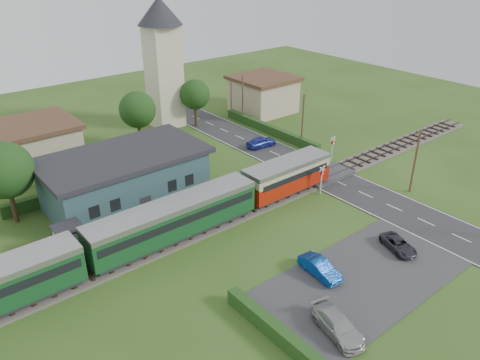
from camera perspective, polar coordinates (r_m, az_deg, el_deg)
ground at (r=46.06m, az=4.02°, el=-3.95°), size 120.00×120.00×0.00m
railway_track at (r=47.27m, az=2.38°, el=-2.88°), size 76.00×3.20×0.49m
road at (r=52.61m, az=12.05°, el=-0.34°), size 6.00×70.00×0.05m
car_park at (r=38.68m, az=14.70°, el=-11.57°), size 17.00×9.00×0.08m
crossing_deck at (r=53.64m, az=10.44°, el=0.61°), size 6.20×3.40×0.45m
platform at (r=44.59m, az=-10.14°, el=-5.14°), size 30.00×3.00×0.45m
equipment_hut at (r=41.29m, az=-20.01°, el=-6.82°), size 2.30×2.30×2.55m
station_building at (r=48.01m, az=-13.83°, el=0.28°), size 16.00×9.00×5.30m
train at (r=39.97m, az=-11.89°, el=-6.09°), size 43.20×2.90×3.40m
church_tower at (r=66.57m, az=-9.44°, el=14.94°), size 6.00×6.00×17.60m
house_west at (r=58.80m, az=-24.34°, el=3.71°), size 10.80×8.80×5.50m
house_east at (r=73.78m, az=2.86°, el=10.46°), size 8.80×8.80×5.50m
hedge_carpark at (r=32.69m, az=4.13°, el=-17.73°), size 0.80×9.00×1.20m
hedge_roadside at (r=65.16m, az=3.68°, el=6.16°), size 0.80×18.00×1.20m
hedge_station at (r=52.64m, az=-15.78°, el=-0.01°), size 22.00×0.80×1.30m
tree_a at (r=46.90m, az=-26.78°, el=1.04°), size 5.20×5.20×8.00m
tree_b at (r=60.43m, az=-12.39°, el=8.36°), size 4.60×4.60×7.34m
tree_c at (r=66.96m, az=-5.51°, el=10.32°), size 4.20×4.20×6.78m
utility_pole_b at (r=51.35m, az=20.57°, el=2.23°), size 1.40×0.22×7.00m
utility_pole_c at (r=60.14m, az=7.65°, el=7.26°), size 1.40×0.22×7.00m
utility_pole_d at (r=68.47m, az=0.32°, el=9.92°), size 1.40×0.22×7.00m
crossing_signal_near at (r=48.93m, az=9.94°, el=0.49°), size 0.84×0.28×3.28m
crossing_signal_far at (r=56.80m, az=11.21°, el=4.18°), size 0.84×0.28×3.28m
streetlamp_east at (r=73.46m, az=-1.09°, el=10.61°), size 0.30×0.30×5.15m
car_on_road at (r=60.55m, az=2.60°, el=4.68°), size 4.11×1.96×1.36m
car_park_blue at (r=37.97m, az=9.69°, el=-10.50°), size 1.67×3.99×1.28m
car_park_silver at (r=33.35m, az=11.82°, el=-16.92°), size 2.83×4.86×1.32m
car_park_dark at (r=42.47m, az=18.75°, el=-7.46°), size 2.81×4.02×1.02m
pedestrian_near at (r=47.88m, az=-1.29°, el=-0.87°), size 0.66×0.50×1.64m
pedestrian_far at (r=41.90m, az=-18.31°, el=-6.77°), size 0.65×0.82×1.66m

